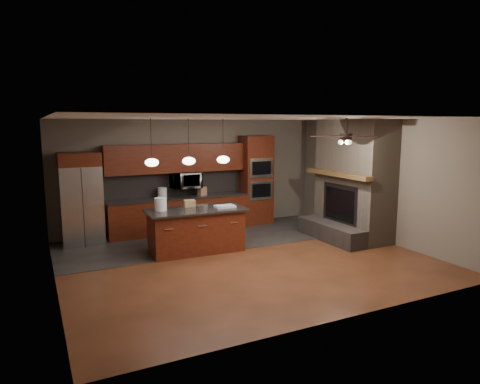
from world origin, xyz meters
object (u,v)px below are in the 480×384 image
refrigerator (81,199)px  paint_can (204,207)px  paint_tray (225,206)px  counter_bucket (162,193)px  oven_tower (256,180)px  white_bucket (161,204)px  counter_box (202,191)px  microwave (186,180)px  kitchen_island (196,230)px  cardboard_box (189,203)px

refrigerator → paint_can: refrigerator is taller
paint_can → paint_tray: (0.51, 0.06, -0.04)m
counter_bucket → oven_tower: bearing=-0.2°
white_bucket → counter_box: white_bucket is taller
microwave → kitchen_island: size_ratio=0.35×
paint_tray → counter_bucket: (-0.85, 1.85, 0.09)m
paint_tray → cardboard_box: bearing=150.3°
kitchen_island → paint_tray: size_ratio=5.06×
counter_box → cardboard_box: bearing=-138.7°
refrigerator → kitchen_island: refrigerator is taller
kitchen_island → paint_tray: bearing=-5.1°
oven_tower → refrigerator: bearing=-179.1°
microwave → paint_can: size_ratio=4.25×
white_bucket → counter_bucket: bearing=72.9°
paint_tray → microwave: bearing=97.9°
white_bucket → counter_box: 2.17m
white_bucket → paint_can: 0.89m
cardboard_box → counter_bucket: 1.47m
kitchen_island → counter_box: bearing=66.8°
oven_tower → microwave: bearing=178.3°
microwave → paint_tray: bearing=-83.3°
kitchen_island → white_bucket: bearing=167.9°
microwave → counter_bucket: bearing=-175.4°
kitchen_island → cardboard_box: size_ratio=9.05×
kitchen_island → cardboard_box: 0.62m
paint_can → paint_tray: 0.52m
kitchen_island → cardboard_box: (-0.03, 0.32, 0.53)m
kitchen_island → counter_box: size_ratio=9.68×
cardboard_box → counter_bucket: counter_bucket is taller
paint_can → counter_bucket: 1.94m
refrigerator → counter_box: bearing=0.6°
microwave → counter_box: microwave is taller
kitchen_island → white_bucket: (-0.71, 0.18, 0.59)m
paint_can → paint_tray: size_ratio=0.41×
microwave → white_bucket: (-1.12, -1.65, -0.25)m
oven_tower → paint_can: oven_tower is taller
oven_tower → kitchen_island: 3.06m
kitchen_island → microwave: bearing=79.3°
paint_can → counter_bucket: counter_bucket is taller
oven_tower → cardboard_box: size_ratio=10.22×
paint_tray → counter_box: counter_box is taller
kitchen_island → counter_bucket: counter_bucket is taller
refrigerator → counter_bucket: (1.89, 0.08, -0.01)m
white_bucket → paint_tray: (1.34, -0.25, -0.11)m
oven_tower → counter_bucket: size_ratio=9.32×
counter_bucket → paint_tray: bearing=-65.5°
counter_bucket → counter_box: (1.02, -0.05, -0.02)m
counter_bucket → kitchen_island: bearing=-83.1°
oven_tower → counter_bucket: bearing=179.8°
oven_tower → refrigerator: 4.49m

